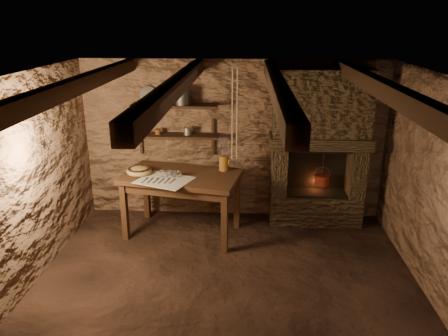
# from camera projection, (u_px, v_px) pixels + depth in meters

# --- Properties ---
(floor) EXTENTS (4.50, 4.50, 0.00)m
(floor) POSITION_uv_depth(u_px,v_px,m) (226.00, 285.00, 5.09)
(floor) COLOR black
(floor) RESTS_ON ground
(back_wall) EXTENTS (4.50, 0.04, 2.40)m
(back_wall) POSITION_uv_depth(u_px,v_px,m) (233.00, 140.00, 6.58)
(back_wall) COLOR brown
(back_wall) RESTS_ON floor
(front_wall) EXTENTS (4.50, 0.04, 2.40)m
(front_wall) POSITION_uv_depth(u_px,v_px,m) (210.00, 305.00, 2.81)
(front_wall) COLOR brown
(front_wall) RESTS_ON floor
(left_wall) EXTENTS (0.04, 4.00, 2.40)m
(left_wall) POSITION_uv_depth(u_px,v_px,m) (23.00, 185.00, 4.81)
(left_wall) COLOR brown
(left_wall) RESTS_ON floor
(right_wall) EXTENTS (0.04, 4.00, 2.40)m
(right_wall) POSITION_uv_depth(u_px,v_px,m) (440.00, 194.00, 4.57)
(right_wall) COLOR brown
(right_wall) RESTS_ON floor
(ceiling) EXTENTS (4.50, 4.00, 0.04)m
(ceiling) POSITION_uv_depth(u_px,v_px,m) (227.00, 77.00, 4.30)
(ceiling) COLOR black
(ceiling) RESTS_ON back_wall
(beam_far_left) EXTENTS (0.14, 3.95, 0.16)m
(beam_far_left) POSITION_uv_depth(u_px,v_px,m) (79.00, 85.00, 4.41)
(beam_far_left) COLOR black
(beam_far_left) RESTS_ON ceiling
(beam_mid_left) EXTENTS (0.14, 3.95, 0.16)m
(beam_mid_left) POSITION_uv_depth(u_px,v_px,m) (177.00, 86.00, 4.36)
(beam_mid_left) COLOR black
(beam_mid_left) RESTS_ON ceiling
(beam_mid_right) EXTENTS (0.14, 3.95, 0.16)m
(beam_mid_right) POSITION_uv_depth(u_px,v_px,m) (277.00, 86.00, 4.31)
(beam_mid_right) COLOR black
(beam_mid_right) RESTS_ON ceiling
(beam_far_right) EXTENTS (0.14, 3.95, 0.16)m
(beam_far_right) POSITION_uv_depth(u_px,v_px,m) (380.00, 87.00, 4.25)
(beam_far_right) COLOR black
(beam_far_right) RESTS_ON ceiling
(shelf_lower) EXTENTS (1.25, 0.30, 0.04)m
(shelf_lower) POSITION_uv_depth(u_px,v_px,m) (175.00, 136.00, 6.44)
(shelf_lower) COLOR black
(shelf_lower) RESTS_ON back_wall
(shelf_upper) EXTENTS (1.25, 0.30, 0.04)m
(shelf_upper) POSITION_uv_depth(u_px,v_px,m) (174.00, 106.00, 6.30)
(shelf_upper) COLOR black
(shelf_upper) RESTS_ON back_wall
(hearth) EXTENTS (1.43, 0.51, 2.30)m
(hearth) POSITION_uv_depth(u_px,v_px,m) (319.00, 144.00, 6.29)
(hearth) COLOR #372A1B
(hearth) RESTS_ON floor
(work_table) EXTENTS (1.73, 1.19, 0.90)m
(work_table) POSITION_uv_depth(u_px,v_px,m) (182.00, 202.00, 6.17)
(work_table) COLOR #372113
(work_table) RESTS_ON floor
(linen_cloth) EXTENTS (0.83, 0.76, 0.01)m
(linen_cloth) POSITION_uv_depth(u_px,v_px,m) (164.00, 180.00, 5.80)
(linen_cloth) COLOR beige
(linen_cloth) RESTS_ON work_table
(pewter_cutlery_row) EXTENTS (0.61, 0.41, 0.01)m
(pewter_cutlery_row) POSITION_uv_depth(u_px,v_px,m) (164.00, 180.00, 5.78)
(pewter_cutlery_row) COLOR gray
(pewter_cutlery_row) RESTS_ON linen_cloth
(drinking_glasses) EXTENTS (0.22, 0.07, 0.09)m
(drinking_glasses) POSITION_uv_depth(u_px,v_px,m) (168.00, 174.00, 5.91)
(drinking_glasses) COLOR white
(drinking_glasses) RESTS_ON linen_cloth
(stoneware_jug) EXTENTS (0.18, 0.18, 0.48)m
(stoneware_jug) POSITION_uv_depth(u_px,v_px,m) (224.00, 156.00, 6.13)
(stoneware_jug) COLOR #905B1B
(stoneware_jug) RESTS_ON work_table
(wooden_bowl) EXTENTS (0.44, 0.44, 0.12)m
(wooden_bowl) POSITION_uv_depth(u_px,v_px,m) (139.00, 171.00, 6.02)
(wooden_bowl) COLOR #9F8044
(wooden_bowl) RESTS_ON work_table
(iron_stockpot) EXTENTS (0.29, 0.29, 0.19)m
(iron_stockpot) POSITION_uv_depth(u_px,v_px,m) (183.00, 98.00, 6.25)
(iron_stockpot) COLOR #322E2C
(iron_stockpot) RESTS_ON shelf_upper
(tin_pan) EXTENTS (0.25, 0.13, 0.24)m
(tin_pan) POSITION_uv_depth(u_px,v_px,m) (148.00, 95.00, 6.37)
(tin_pan) COLOR #9C9D97
(tin_pan) RESTS_ON shelf_upper
(small_kettle) EXTENTS (0.17, 0.13, 0.16)m
(small_kettle) POSITION_uv_depth(u_px,v_px,m) (188.00, 131.00, 6.41)
(small_kettle) COLOR #9C9D97
(small_kettle) RESTS_ON shelf_lower
(rusty_tin) EXTENTS (0.10, 0.10, 0.08)m
(rusty_tin) POSITION_uv_depth(u_px,v_px,m) (158.00, 132.00, 6.44)
(rusty_tin) COLOR #582C11
(rusty_tin) RESTS_ON shelf_lower
(red_pot) EXTENTS (0.27, 0.27, 0.54)m
(red_pot) POSITION_uv_depth(u_px,v_px,m) (322.00, 179.00, 6.41)
(red_pot) COLOR maroon
(red_pot) RESTS_ON hearth
(hanging_ropes) EXTENTS (0.08, 0.08, 1.20)m
(hanging_ropes) POSITION_uv_depth(u_px,v_px,m) (235.00, 114.00, 5.49)
(hanging_ropes) COLOR #CBB08F
(hanging_ropes) RESTS_ON ceiling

